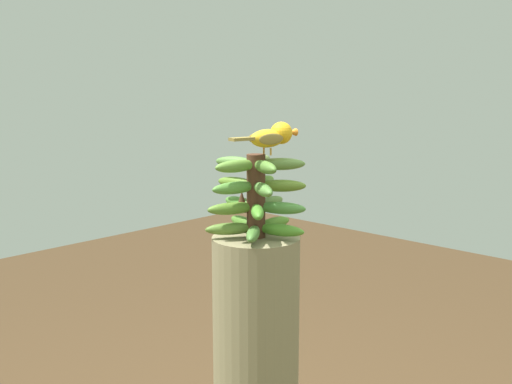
% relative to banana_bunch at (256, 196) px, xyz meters
% --- Properties ---
extents(banana_bunch, '(0.27, 0.27, 0.22)m').
position_rel_banana_bunch_xyz_m(banana_bunch, '(0.00, 0.00, 0.00)').
color(banana_bunch, '#4C2D1E').
rests_on(banana_bunch, banana_tree).
extents(perched_bird, '(0.21, 0.07, 0.08)m').
position_rel_banana_bunch_xyz_m(perched_bird, '(-0.03, 0.03, 0.16)').
color(perched_bird, '#C68933').
rests_on(perched_bird, banana_bunch).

